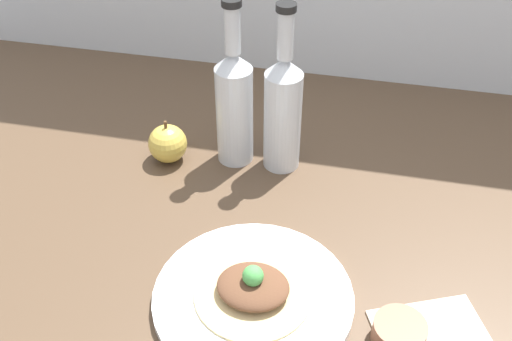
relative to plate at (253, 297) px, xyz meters
The scene contains 8 objects.
ground_plane 15.73cm from the plate, 85.66° to the left, with size 180.00×110.00×4.00cm, color brown.
plate is the anchor object (origin of this frame).
plated_food 2.05cm from the plate, 90.00° to the left, with size 17.25×17.25×5.59cm.
cider_bottle_left 36.44cm from the plate, 107.96° to the left, with size 6.76×6.76×31.77cm.
cider_bottle_right 34.89cm from the plate, 93.23° to the left, with size 6.76×6.76×31.77cm.
apple 37.62cm from the plate, 127.64° to the left, with size 7.28×7.28×8.67cm.
napkin 25.42cm from the plate, ahead, with size 18.27×15.50×0.80cm.
dipping_bowl 21.07cm from the plate, ahead, with size 7.36×7.36×3.46cm.
Camera 1 is at (11.08, -69.92, 70.50)cm, focal length 42.00 mm.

